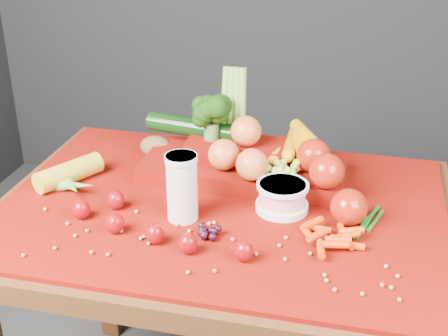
% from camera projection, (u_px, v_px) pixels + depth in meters
% --- Properties ---
extents(table, '(1.10, 0.80, 0.75)m').
position_uv_depth(table, '(222.00, 242.00, 1.55)').
color(table, '#371F0C').
rests_on(table, ground).
extents(red_cloth, '(1.05, 0.75, 0.01)m').
position_uv_depth(red_cloth, '(222.00, 206.00, 1.51)').
color(red_cloth, '#690703').
rests_on(red_cloth, table).
extents(milk_glass, '(0.07, 0.07, 0.16)m').
position_uv_depth(milk_glass, '(182.00, 185.00, 1.41)').
color(milk_glass, beige).
rests_on(milk_glass, red_cloth).
extents(yogurt_bowl, '(0.13, 0.13, 0.07)m').
position_uv_depth(yogurt_bowl, '(282.00, 196.00, 1.47)').
color(yogurt_bowl, silver).
rests_on(yogurt_bowl, red_cloth).
extents(strawberry_scatter, '(0.44, 0.18, 0.05)m').
position_uv_depth(strawberry_scatter, '(147.00, 225.00, 1.37)').
color(strawberry_scatter, '#7B0009').
rests_on(strawberry_scatter, red_cloth).
extents(dark_grape_cluster, '(0.06, 0.05, 0.03)m').
position_uv_depth(dark_grape_cluster, '(208.00, 232.00, 1.37)').
color(dark_grape_cluster, black).
rests_on(dark_grape_cluster, red_cloth).
extents(soybean_scatter, '(0.84, 0.24, 0.01)m').
position_uv_depth(soybean_scatter, '(200.00, 247.00, 1.33)').
color(soybean_scatter, olive).
rests_on(soybean_scatter, red_cloth).
extents(corn_ear, '(0.25, 0.27, 0.06)m').
position_uv_depth(corn_ear, '(70.00, 181.00, 1.56)').
color(corn_ear, gold).
rests_on(corn_ear, red_cloth).
extents(potato, '(0.09, 0.07, 0.06)m').
position_uv_depth(potato, '(156.00, 147.00, 1.73)').
color(potato, brown).
rests_on(potato, red_cloth).
extents(baby_carrot_pile, '(0.18, 0.17, 0.03)m').
position_uv_depth(baby_carrot_pile, '(329.00, 239.00, 1.34)').
color(baby_carrot_pile, red).
rests_on(baby_carrot_pile, red_cloth).
extents(green_bean_pile, '(0.14, 0.12, 0.01)m').
position_uv_depth(green_bean_pile, '(370.00, 222.00, 1.42)').
color(green_bean_pile, '#165312').
rests_on(green_bean_pile, red_cloth).
extents(produce_mound, '(0.62, 0.36, 0.27)m').
position_uv_depth(produce_mound, '(253.00, 157.00, 1.60)').
color(produce_mound, '#690703').
rests_on(produce_mound, red_cloth).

